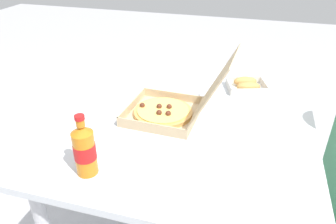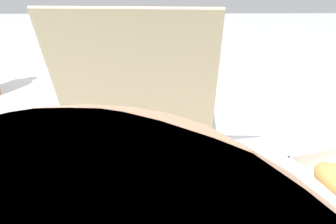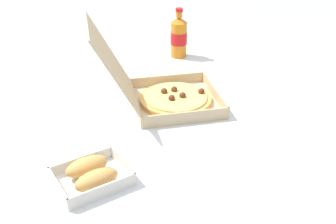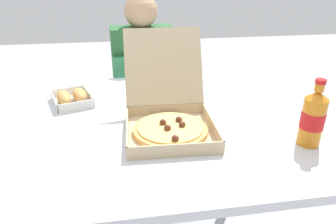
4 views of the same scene
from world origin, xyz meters
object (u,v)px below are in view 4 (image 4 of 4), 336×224
bread_side_box (72,97)px  paper_menu (221,89)px  diner_person (142,71)px  chair (144,105)px  pizza_box_open (169,117)px  cola_bottle (313,118)px

bread_side_box → paper_menu: 0.69m
paper_menu → diner_person: bearing=112.6°
chair → pizza_box_open: bearing=-88.3°
chair → paper_menu: chair is taller
chair → paper_menu: bearing=-55.5°
bread_side_box → cola_bottle: bearing=-30.3°
chair → cola_bottle: 1.17m
cola_bottle → paper_menu: bearing=103.2°
cola_bottle → paper_menu: 0.55m
pizza_box_open → bread_side_box: size_ratio=2.01×
pizza_box_open → bread_side_box: (-0.37, 0.30, -0.02)m
chair → bread_side_box: size_ratio=3.66×
pizza_box_open → paper_menu: 0.47m
chair → paper_menu: (0.34, -0.49, 0.27)m
diner_person → paper_menu: bearing=-58.2°
bread_side_box → paper_menu: size_ratio=1.08×
diner_person → bread_side_box: bearing=-119.8°
chair → bread_side_box: 0.71m
bread_side_box → cola_bottle: size_ratio=1.01×
cola_bottle → diner_person: bearing=113.3°
diner_person → cola_bottle: bearing=-66.7°
pizza_box_open → paper_menu: size_ratio=2.17×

